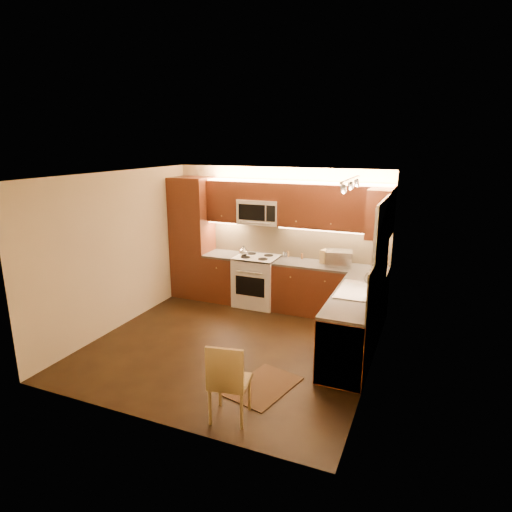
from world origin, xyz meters
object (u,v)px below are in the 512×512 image
at_px(toaster_oven, 339,258).
at_px(soap_bottle, 374,271).
at_px(microwave, 260,212).
at_px(kettle, 244,251).
at_px(stove, 257,281).
at_px(knife_block, 325,256).
at_px(sink, 358,286).
at_px(dining_chair, 230,380).

relative_size(toaster_oven, soap_bottle, 2.12).
relative_size(microwave, toaster_oven, 1.74).
bearing_deg(kettle, toaster_oven, -9.53).
xyz_separation_m(kettle, toaster_oven, (1.71, 0.11, 0.01)).
distance_m(microwave, kettle, 0.77).
bearing_deg(soap_bottle, stove, -177.54).
relative_size(stove, toaster_oven, 2.10).
distance_m(toaster_oven, knife_block, 0.28).
relative_size(kettle, toaster_oven, 0.46).
bearing_deg(toaster_oven, sink, -75.94).
distance_m(toaster_oven, dining_chair, 3.39).
xyz_separation_m(stove, dining_chair, (1.04, -3.27, -0.00)).
distance_m(sink, kettle, 2.47).
relative_size(sink, dining_chair, 0.94).
distance_m(knife_block, soap_bottle, 1.04).
xyz_separation_m(sink, kettle, (-2.23, 1.05, 0.04)).
height_order(stove, dining_chair, stove).
bearing_deg(kettle, knife_block, -5.34).
height_order(kettle, toaster_oven, toaster_oven).
bearing_deg(stove, knife_block, 5.94).
xyz_separation_m(toaster_oven, soap_bottle, (0.64, -0.43, -0.03)).
bearing_deg(stove, toaster_oven, 1.41).
xyz_separation_m(sink, soap_bottle, (0.12, 0.73, 0.03)).
distance_m(kettle, knife_block, 1.46).
xyz_separation_m(stove, knife_block, (1.21, 0.13, 0.56)).
xyz_separation_m(sink, knife_block, (-0.79, 1.25, 0.04)).
bearing_deg(toaster_oven, knife_block, 151.12).
distance_m(stove, microwave, 1.27).
bearing_deg(microwave, soap_bottle, -14.07).
height_order(stove, microwave, microwave).
distance_m(soap_bottle, dining_chair, 3.12).
height_order(kettle, dining_chair, kettle).
relative_size(sink, soap_bottle, 4.16).
height_order(kettle, knife_block, knife_block).
bearing_deg(sink, microwave, 147.79).
bearing_deg(knife_block, microwave, -160.03).
bearing_deg(dining_chair, sink, 56.27).
bearing_deg(knife_block, soap_bottle, -9.66).
bearing_deg(toaster_oven, kettle, 173.61).
relative_size(stove, knife_block, 3.96).
bearing_deg(kettle, stove, 4.39).
xyz_separation_m(kettle, soap_bottle, (2.35, -0.32, -0.02)).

